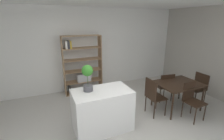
{
  "coord_description": "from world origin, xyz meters",
  "views": [
    {
      "loc": [
        -1.21,
        -2.55,
        2.31
      ],
      "look_at": [
        0.17,
        0.64,
        1.25
      ],
      "focal_mm": 25.81,
      "sensor_mm": 36.0,
      "label": 1
    }
  ],
  "objects_px": {
    "potted_plant_on_island": "(88,75)",
    "dining_chair_far": "(165,85)",
    "dining_chair_window_side": "(198,86)",
    "dining_table": "(178,85)",
    "open_bookshelf": "(81,68)",
    "kitchen_island": "(102,110)",
    "dining_chair_near": "(192,97)",
    "dining_chair_island_side": "(153,94)"
  },
  "relations": [
    {
      "from": "kitchen_island",
      "to": "dining_chair_far",
      "type": "height_order",
      "value": "kitchen_island"
    },
    {
      "from": "potted_plant_on_island",
      "to": "dining_chair_window_side",
      "type": "relative_size",
      "value": 0.63
    },
    {
      "from": "open_bookshelf",
      "to": "kitchen_island",
      "type": "bearing_deg",
      "value": -91.21
    },
    {
      "from": "kitchen_island",
      "to": "dining_table",
      "type": "xyz_separation_m",
      "value": [
        2.15,
        0.02,
        0.21
      ]
    },
    {
      "from": "potted_plant_on_island",
      "to": "dining_table",
      "type": "xyz_separation_m",
      "value": [
        2.41,
        -0.09,
        -0.58
      ]
    },
    {
      "from": "dining_chair_near",
      "to": "dining_chair_island_side",
      "type": "distance_m",
      "value": 0.91
    },
    {
      "from": "dining_table",
      "to": "dining_chair_far",
      "type": "relative_size",
      "value": 1.33
    },
    {
      "from": "dining_table",
      "to": "dining_chair_near",
      "type": "distance_m",
      "value": 0.49
    },
    {
      "from": "potted_plant_on_island",
      "to": "dining_chair_window_side",
      "type": "xyz_separation_m",
      "value": [
        3.2,
        -0.09,
        -0.72
      ]
    },
    {
      "from": "potted_plant_on_island",
      "to": "dining_chair_far",
      "type": "xyz_separation_m",
      "value": [
        2.4,
        0.38,
        -0.73
      ]
    },
    {
      "from": "dining_table",
      "to": "open_bookshelf",
      "type": "bearing_deg",
      "value": 135.56
    },
    {
      "from": "dining_chair_island_side",
      "to": "dining_chair_window_side",
      "type": "bearing_deg",
      "value": -89.35
    },
    {
      "from": "dining_chair_window_side",
      "to": "potted_plant_on_island",
      "type": "bearing_deg",
      "value": -90.36
    },
    {
      "from": "dining_table",
      "to": "dining_chair_island_side",
      "type": "distance_m",
      "value": 0.8
    },
    {
      "from": "potted_plant_on_island",
      "to": "open_bookshelf",
      "type": "distance_m",
      "value": 2.04
    },
    {
      "from": "kitchen_island",
      "to": "potted_plant_on_island",
      "type": "bearing_deg",
      "value": 157.23
    },
    {
      "from": "kitchen_island",
      "to": "dining_chair_near",
      "type": "height_order",
      "value": "kitchen_island"
    },
    {
      "from": "open_bookshelf",
      "to": "dining_chair_near",
      "type": "relative_size",
      "value": 2.07
    },
    {
      "from": "open_bookshelf",
      "to": "dining_table",
      "type": "xyz_separation_m",
      "value": [
        2.11,
        -2.07,
        -0.19
      ]
    },
    {
      "from": "kitchen_island",
      "to": "dining_chair_window_side",
      "type": "distance_m",
      "value": 2.93
    },
    {
      "from": "kitchen_island",
      "to": "potted_plant_on_island",
      "type": "distance_m",
      "value": 0.84
    },
    {
      "from": "kitchen_island",
      "to": "potted_plant_on_island",
      "type": "relative_size",
      "value": 2.21
    },
    {
      "from": "dining_chair_far",
      "to": "open_bookshelf",
      "type": "bearing_deg",
      "value": -30.2
    },
    {
      "from": "open_bookshelf",
      "to": "dining_chair_window_side",
      "type": "distance_m",
      "value": 3.57
    },
    {
      "from": "dining_chair_far",
      "to": "kitchen_island",
      "type": "bearing_deg",
      "value": 20.02
    },
    {
      "from": "potted_plant_on_island",
      "to": "dining_chair_island_side",
      "type": "bearing_deg",
      "value": -3.09
    },
    {
      "from": "dining_chair_window_side",
      "to": "dining_chair_island_side",
      "type": "height_order",
      "value": "dining_chair_island_side"
    },
    {
      "from": "open_bookshelf",
      "to": "dining_chair_far",
      "type": "distance_m",
      "value": 2.65
    },
    {
      "from": "kitchen_island",
      "to": "dining_chair_window_side",
      "type": "relative_size",
      "value": 1.39
    },
    {
      "from": "potted_plant_on_island",
      "to": "dining_table",
      "type": "distance_m",
      "value": 2.48
    },
    {
      "from": "dining_table",
      "to": "dining_chair_island_side",
      "type": "bearing_deg",
      "value": 179.9
    },
    {
      "from": "dining_table",
      "to": "dining_chair_near",
      "type": "xyz_separation_m",
      "value": [
        -0.01,
        -0.47,
        -0.13
      ]
    },
    {
      "from": "dining_chair_near",
      "to": "dining_chair_island_side",
      "type": "relative_size",
      "value": 0.95
    },
    {
      "from": "potted_plant_on_island",
      "to": "dining_chair_far",
      "type": "distance_m",
      "value": 2.54
    },
    {
      "from": "kitchen_island",
      "to": "dining_chair_island_side",
      "type": "height_order",
      "value": "dining_chair_island_side"
    },
    {
      "from": "dining_chair_near",
      "to": "open_bookshelf",
      "type": "bearing_deg",
      "value": 125.61
    },
    {
      "from": "dining_table",
      "to": "potted_plant_on_island",
      "type": "bearing_deg",
      "value": 177.89
    },
    {
      "from": "kitchen_island",
      "to": "dining_chair_near",
      "type": "bearing_deg",
      "value": -11.76
    },
    {
      "from": "dining_chair_window_side",
      "to": "dining_chair_island_side",
      "type": "xyz_separation_m",
      "value": [
        -1.57,
        0.0,
        0.03
      ]
    },
    {
      "from": "potted_plant_on_island",
      "to": "dining_chair_window_side",
      "type": "height_order",
      "value": "potted_plant_on_island"
    },
    {
      "from": "dining_chair_far",
      "to": "dining_chair_near",
      "type": "bearing_deg",
      "value": 97.38
    },
    {
      "from": "dining_chair_island_side",
      "to": "dining_table",
      "type": "bearing_deg",
      "value": -89.33
    }
  ]
}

